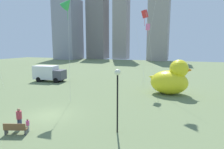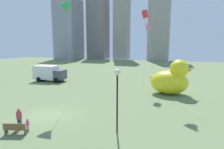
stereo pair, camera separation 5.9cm
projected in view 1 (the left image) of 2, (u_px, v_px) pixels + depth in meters
ground_plane at (49, 115)px, 17.51m from camera, size 140.00×140.00×0.00m
park_bench at (15, 129)px, 13.63m from camera, size 1.70×0.94×0.90m
person_adult at (19, 117)px, 14.57m from camera, size 0.41×0.41×1.66m
person_child at (28, 125)px, 14.18m from camera, size 0.24×0.24×0.98m
giant_inflatable_duck at (171, 79)px, 24.96m from camera, size 5.64×3.62×4.67m
lamppost at (117, 85)px, 13.54m from camera, size 0.46×0.46×4.81m
box_truck at (49, 74)px, 34.03m from camera, size 5.86×2.88×2.85m
city_skyline at (109, 25)px, 88.16m from camera, size 51.59×17.64×39.86m
kite_pink at (148, 27)px, 34.16m from camera, size 2.60×2.62×10.41m
kite_green at (67, 3)px, 20.08m from camera, size 1.58×1.14×11.72m
kite_red at (145, 14)px, 27.37m from camera, size 2.32×2.31×11.68m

